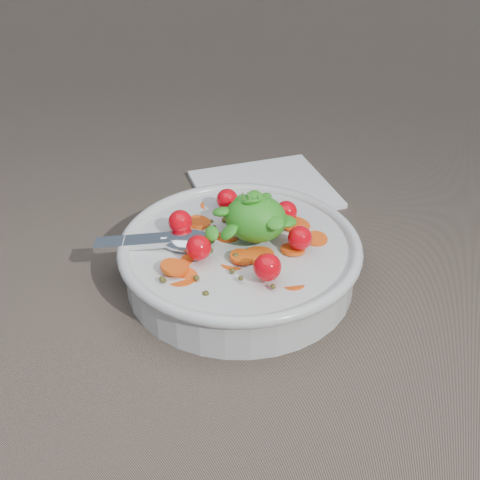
% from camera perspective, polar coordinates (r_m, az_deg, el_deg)
% --- Properties ---
extents(ground, '(6.00, 6.00, 0.00)m').
position_cam_1_polar(ground, '(0.62, -0.98, -3.92)').
color(ground, '#736252').
rests_on(ground, ground).
extents(bowl, '(0.26, 0.24, 0.10)m').
position_cam_1_polar(bowl, '(0.60, 0.00, -1.65)').
color(bowl, silver).
rests_on(bowl, ground).
extents(napkin, '(0.22, 0.21, 0.01)m').
position_cam_1_polar(napkin, '(0.78, 2.28, 4.86)').
color(napkin, white).
rests_on(napkin, ground).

